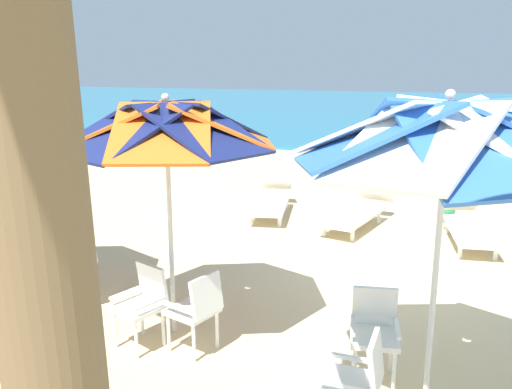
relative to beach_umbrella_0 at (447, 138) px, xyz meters
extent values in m
plane|color=#D3B784|center=(-0.32, 3.33, -2.37)|extent=(80.00, 80.00, 0.00)
cube|color=teal|center=(-0.32, 31.25, -2.32)|extent=(80.00, 36.00, 0.10)
cube|color=white|center=(-0.32, 12.95, -2.36)|extent=(80.00, 0.70, 0.01)
cylinder|color=silver|center=(0.00, 0.00, -1.25)|extent=(0.05, 0.05, 2.24)
cube|color=white|center=(0.22, 0.53, 0.03)|extent=(1.25, 1.36, 0.55)
cube|color=blue|center=(-0.22, 0.53, 0.03)|extent=(1.27, 1.31, 0.55)
cube|color=white|center=(-0.53, 0.22, 0.03)|extent=(1.36, 1.25, 0.55)
cube|color=blue|center=(-0.53, -0.22, 0.03)|extent=(1.31, 1.27, 0.55)
cube|color=white|center=(-0.22, -0.53, 0.03)|extent=(1.25, 1.36, 0.55)
cube|color=blue|center=(0.22, -0.53, 0.03)|extent=(1.27, 1.31, 0.55)
sphere|color=silver|center=(0.00, 0.00, 0.32)|extent=(0.08, 0.08, 0.08)
cube|color=white|center=(-0.48, 0.36, -1.93)|extent=(0.50, 0.50, 0.05)
cube|color=white|center=(-0.51, 0.56, -1.70)|extent=(0.43, 0.16, 0.40)
cube|color=white|center=(-0.28, 0.39, -1.82)|extent=(0.10, 0.40, 0.03)
cube|color=white|center=(-0.68, 0.33, -1.82)|extent=(0.10, 0.40, 0.03)
cylinder|color=white|center=(-0.28, 0.21, -2.16)|extent=(0.04, 0.04, 0.41)
cylinder|color=white|center=(-0.62, 0.16, -2.16)|extent=(0.04, 0.04, 0.41)
cylinder|color=white|center=(-0.33, 0.56, -2.16)|extent=(0.04, 0.04, 0.41)
cylinder|color=white|center=(-0.68, 0.50, -2.16)|extent=(0.04, 0.04, 0.41)
cube|color=white|center=(-0.59, -0.46, -1.93)|extent=(0.46, 0.46, 0.05)
cube|color=white|center=(-0.39, -0.46, -1.70)|extent=(0.11, 0.42, 0.40)
cube|color=white|center=(-0.60, -0.66, -1.82)|extent=(0.40, 0.06, 0.03)
cube|color=white|center=(-0.58, -0.26, -1.82)|extent=(0.40, 0.06, 0.03)
cylinder|color=silver|center=(-2.69, 0.65, -1.29)|extent=(0.05, 0.05, 2.16)
cube|color=orange|center=(-2.17, 0.86, -0.07)|extent=(1.31, 1.23, 0.47)
cube|color=navy|center=(-2.47, 1.16, -0.07)|extent=(1.23, 1.30, 0.47)
cube|color=orange|center=(-2.90, 1.16, -0.07)|extent=(1.23, 1.31, 0.47)
cube|color=navy|center=(-3.20, 0.86, -0.07)|extent=(1.30, 1.23, 0.47)
cube|color=orange|center=(-3.20, 0.43, -0.07)|extent=(1.31, 1.23, 0.47)
cube|color=navy|center=(-2.90, 0.13, -0.07)|extent=(1.23, 1.30, 0.47)
cube|color=orange|center=(-2.47, 0.13, -0.07)|extent=(1.23, 1.31, 0.47)
cube|color=navy|center=(-2.17, 0.43, -0.07)|extent=(1.30, 1.23, 0.47)
sphere|color=silver|center=(-2.69, 0.65, 0.21)|extent=(0.08, 0.08, 0.08)
cube|color=white|center=(-2.88, 0.23, -1.93)|extent=(0.57, 0.57, 0.05)
cube|color=white|center=(-2.80, 0.42, -1.70)|extent=(0.42, 0.25, 0.40)
cube|color=white|center=(-2.69, 0.16, -1.82)|extent=(0.19, 0.38, 0.03)
cube|color=white|center=(-3.07, 0.31, -1.82)|extent=(0.19, 0.38, 0.03)
cylinder|color=white|center=(-2.78, 0.00, -2.16)|extent=(0.04, 0.04, 0.41)
cylinder|color=white|center=(-3.11, 0.14, -2.16)|extent=(0.04, 0.04, 0.41)
cylinder|color=white|center=(-2.65, 0.33, -2.16)|extent=(0.04, 0.04, 0.41)
cylinder|color=white|center=(-2.98, 0.46, -2.16)|extent=(0.04, 0.04, 0.41)
cube|color=white|center=(-2.32, 0.35, -1.93)|extent=(0.56, 0.56, 0.05)
cube|color=white|center=(-2.13, 0.28, -1.70)|extent=(0.22, 0.43, 0.40)
cube|color=white|center=(-2.38, 0.16, -1.82)|extent=(0.39, 0.16, 0.03)
cube|color=white|center=(-2.25, 0.54, -1.82)|extent=(0.39, 0.16, 0.03)
cylinder|color=white|center=(-2.54, 0.24, -2.16)|extent=(0.04, 0.04, 0.41)
cylinder|color=white|center=(-2.43, 0.57, -2.16)|extent=(0.04, 0.04, 0.41)
cylinder|color=white|center=(-2.21, 0.13, -2.16)|extent=(0.04, 0.04, 0.41)
cylinder|color=white|center=(-2.09, 0.46, -2.16)|extent=(0.04, 0.04, 0.41)
cube|color=orange|center=(-4.60, 0.81, -0.03)|extent=(1.38, 1.30, 0.50)
cube|color=navy|center=(-4.92, 1.13, -0.03)|extent=(1.30, 1.39, 0.50)
cube|color=white|center=(-4.17, 0.92, -1.93)|extent=(0.55, 0.55, 0.05)
cube|color=white|center=(-3.98, 0.97, -1.70)|extent=(0.21, 0.43, 0.40)
cube|color=white|center=(-4.11, 0.72, -1.82)|extent=(0.39, 0.15, 0.03)
cube|color=white|center=(-4.23, 1.11, -1.82)|extent=(0.39, 0.15, 0.03)
cylinder|color=white|center=(-4.29, 0.70, -2.16)|extent=(0.04, 0.04, 0.41)
cylinder|color=white|center=(-4.39, 1.03, -2.16)|extent=(0.04, 0.04, 0.41)
cylinder|color=white|center=(-3.95, 0.80, -2.16)|extent=(0.04, 0.04, 0.41)
cylinder|color=white|center=(-4.05, 1.13, -2.16)|extent=(0.04, 0.04, 0.41)
cube|color=white|center=(0.59, 4.77, -2.12)|extent=(0.86, 1.77, 0.06)
cube|color=white|center=(0.45, 5.82, -1.93)|extent=(0.67, 0.55, 0.36)
cube|color=white|center=(0.93, 4.17, -2.26)|extent=(0.06, 0.06, 0.22)
cube|color=white|center=(0.42, 4.11, -2.26)|extent=(0.06, 0.06, 0.22)
cube|color=white|center=(0.76, 5.44, -2.26)|extent=(0.06, 0.06, 0.22)
cube|color=white|center=(0.26, 5.37, -2.26)|extent=(0.06, 0.06, 0.22)
cube|color=white|center=(-1.35, 5.07, -2.12)|extent=(1.03, 1.80, 0.06)
cube|color=white|center=(-1.09, 6.09, -1.93)|extent=(0.71, 0.61, 0.36)
cube|color=white|center=(-1.25, 4.39, -2.26)|extent=(0.06, 0.06, 0.22)
cube|color=white|center=(-1.75, 4.51, -2.26)|extent=(0.06, 0.06, 0.22)
cube|color=white|center=(-0.94, 5.63, -2.26)|extent=(0.06, 0.06, 0.22)
cube|color=white|center=(-1.44, 5.75, -2.26)|extent=(0.06, 0.06, 0.22)
cube|color=white|center=(-2.99, 5.39, -2.12)|extent=(0.92, 1.78, 0.06)
cube|color=white|center=(-3.17, 6.43, -1.93)|extent=(0.68, 0.57, 0.36)
cube|color=white|center=(-2.63, 4.80, -2.26)|extent=(0.06, 0.06, 0.22)
cube|color=white|center=(-3.14, 4.72, -2.26)|extent=(0.06, 0.06, 0.22)
cube|color=white|center=(-2.85, 6.06, -2.26)|extent=(0.06, 0.06, 0.22)
cube|color=white|center=(-3.35, 5.98, -2.26)|extent=(0.06, 0.06, 0.22)
cylinder|color=brown|center=(-0.96, -3.33, -0.10)|extent=(0.25, 0.42, 4.53)
sphere|color=#2D8C4C|center=(0.30, 6.47, -2.24)|extent=(0.25, 0.25, 0.25)
camera|label=1|loc=(-0.10, -4.34, 0.56)|focal=38.25mm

